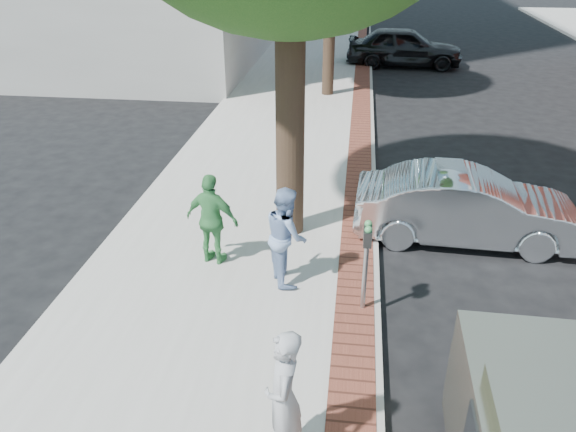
% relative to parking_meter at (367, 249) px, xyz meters
% --- Properties ---
extents(ground, '(120.00, 120.00, 0.00)m').
position_rel_parking_meter_xyz_m(ground, '(-0.82, 0.48, -1.21)').
color(ground, black).
rests_on(ground, ground).
extents(sidewalk, '(5.00, 60.00, 0.15)m').
position_rel_parking_meter_xyz_m(sidewalk, '(-2.32, 8.48, -1.13)').
color(sidewalk, '#9E9991').
rests_on(sidewalk, ground).
extents(brick_strip, '(0.60, 60.00, 0.01)m').
position_rel_parking_meter_xyz_m(brick_strip, '(-0.12, 8.48, -1.05)').
color(brick_strip, brown).
rests_on(brick_strip, sidewalk).
extents(curb, '(0.10, 60.00, 0.15)m').
position_rel_parking_meter_xyz_m(curb, '(0.23, 8.48, -1.13)').
color(curb, gray).
rests_on(curb, ground).
extents(office_base, '(18.20, 22.20, 4.00)m').
position_rel_parking_meter_xyz_m(office_base, '(-13.82, 22.48, 0.79)').
color(office_base, gray).
rests_on(office_base, ground).
extents(parking_meter, '(0.12, 0.32, 1.47)m').
position_rel_parking_meter_xyz_m(parking_meter, '(0.00, 0.00, 0.00)').
color(parking_meter, gray).
rests_on(parking_meter, sidewalk).
extents(person_gray, '(0.47, 0.65, 1.64)m').
position_rel_parking_meter_xyz_m(person_gray, '(-0.85, -2.81, -0.23)').
color(person_gray, '#9C9DA1').
rests_on(person_gray, sidewalk).
extents(person_officer, '(0.88, 0.98, 1.65)m').
position_rel_parking_meter_xyz_m(person_officer, '(-1.27, 0.66, -0.23)').
color(person_officer, '#7F99C4').
rests_on(person_officer, sidewalk).
extents(person_green, '(1.03, 0.62, 1.64)m').
position_rel_parking_meter_xyz_m(person_green, '(-2.58, 1.05, -0.24)').
color(person_green, '#43944F').
rests_on(person_green, sidewalk).
extents(sedan_silver, '(4.23, 1.62, 1.37)m').
position_rel_parking_meter_xyz_m(sedan_silver, '(1.90, 2.68, -0.52)').
color(sedan_silver, silver).
rests_on(sedan_silver, ground).
extents(bg_car, '(4.93, 2.11, 1.66)m').
position_rel_parking_meter_xyz_m(bg_car, '(1.62, 17.98, -0.38)').
color(bg_car, black).
rests_on(bg_car, ground).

